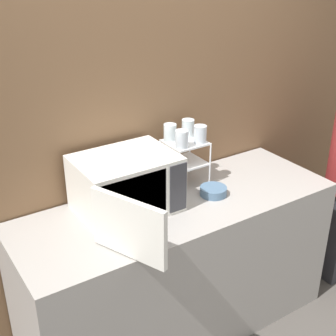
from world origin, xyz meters
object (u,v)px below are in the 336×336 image
glass_back_left (170,133)px  microwave (126,185)px  dish_rack (185,153)px  glass_front_left (182,139)px  glass_back_right (188,128)px  glass_front_right (200,134)px  bowl (213,191)px

glass_back_left → microwave: bearing=-157.2°
microwave → dish_rack: 0.49m
glass_front_left → glass_back_right: 0.19m
glass_front_right → bowl: 0.35m
microwave → glass_front_right: 0.57m
dish_rack → glass_front_right: size_ratio=2.64×
dish_rack → glass_back_left: bearing=140.4°
glass_front_left → glass_back_left: bearing=90.3°
glass_back_right → glass_front_right: (-0.00, -0.13, 0.00)m
glass_front_left → glass_back_left: same height
microwave → glass_back_left: bearing=22.8°
microwave → dish_rack: bearing=12.9°
bowl → microwave: bearing=167.3°
dish_rack → microwave: bearing=-167.1°
glass_back_right → glass_front_left: bearing=-136.4°
glass_back_left → bowl: glass_back_left is taller
glass_front_left → glass_back_right: (0.14, 0.13, 0.00)m
dish_rack → glass_back_right: bearing=45.1°
glass_front_right → bowl: glass_front_right is taller
glass_front_left → glass_back_right: bearing=43.6°
glass_back_right → bowl: (-0.01, -0.29, -0.31)m
glass_front_left → glass_front_right: (0.14, 0.00, 0.00)m
dish_rack → glass_front_left: size_ratio=2.64×
glass_back_left → bowl: bearing=-66.5°
glass_back_right → glass_back_left: 0.14m
glass_front_right → dish_rack: bearing=137.7°
glass_back_left → glass_front_left: bearing=-89.7°
glass_front_right → microwave: bearing=-174.8°
glass_front_left → bowl: 0.37m
glass_back_left → dish_rack: bearing=-39.6°
dish_rack → bowl: (0.05, -0.23, -0.18)m
glass_front_left → glass_front_right: size_ratio=1.00×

